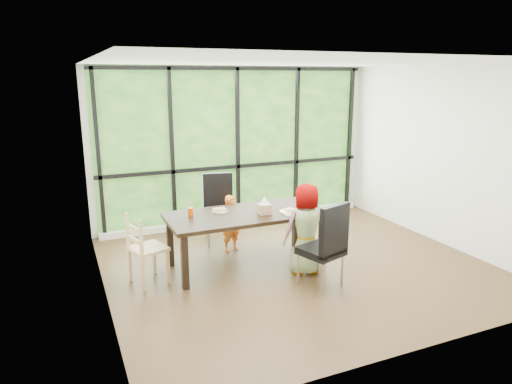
# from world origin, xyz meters

# --- Properties ---
(ground) EXTENTS (5.00, 5.00, 0.00)m
(ground) POSITION_xyz_m (0.00, 0.00, 0.00)
(ground) COLOR black
(ground) RESTS_ON ground
(back_wall) EXTENTS (5.00, 0.00, 5.00)m
(back_wall) POSITION_xyz_m (0.00, 2.25, 1.35)
(back_wall) COLOR silver
(back_wall) RESTS_ON ground
(foliage_backdrop) EXTENTS (4.80, 0.02, 2.65)m
(foliage_backdrop) POSITION_xyz_m (0.00, 2.23, 1.35)
(foliage_backdrop) COLOR #1B4718
(foliage_backdrop) RESTS_ON back_wall
(window_mullions) EXTENTS (4.80, 0.06, 2.65)m
(window_mullions) POSITION_xyz_m (0.00, 2.19, 1.35)
(window_mullions) COLOR black
(window_mullions) RESTS_ON back_wall
(window_sill) EXTENTS (4.80, 0.12, 0.10)m
(window_sill) POSITION_xyz_m (0.00, 2.15, 0.05)
(window_sill) COLOR silver
(window_sill) RESTS_ON ground
(dining_table) EXTENTS (2.19, 1.12, 0.75)m
(dining_table) POSITION_xyz_m (-0.62, 0.29, 0.38)
(dining_table) COLOR black
(dining_table) RESTS_ON ground
(chair_window_leather) EXTENTS (0.55, 0.55, 1.08)m
(chair_window_leather) POSITION_xyz_m (-0.68, 1.24, 0.54)
(chair_window_leather) COLOR black
(chair_window_leather) RESTS_ON ground
(chair_interior_leather) EXTENTS (0.58, 0.58, 1.08)m
(chair_interior_leather) POSITION_xyz_m (-0.04, -0.68, 0.54)
(chair_interior_leather) COLOR black
(chair_interior_leather) RESTS_ON ground
(chair_end_beech) EXTENTS (0.51, 0.52, 0.90)m
(chair_end_beech) POSITION_xyz_m (-1.95, 0.27, 0.45)
(chair_end_beech) COLOR tan
(chair_end_beech) RESTS_ON ground
(child_toddler) EXTENTS (0.35, 0.26, 0.85)m
(child_toddler) POSITION_xyz_m (-0.62, 0.87, 0.43)
(child_toddler) COLOR #D1611D
(child_toddler) RESTS_ON ground
(child_older) EXTENTS (0.64, 0.46, 1.20)m
(child_older) POSITION_xyz_m (0.00, -0.25, 0.60)
(child_older) COLOR slate
(child_older) RESTS_ON ground
(placemat) EXTENTS (0.39, 0.28, 0.01)m
(placemat) POSITION_xyz_m (-0.01, 0.06, 0.75)
(placemat) COLOR tan
(placemat) RESTS_ON dining_table
(plate_far) EXTENTS (0.21, 0.21, 0.01)m
(plate_far) POSITION_xyz_m (-0.94, 0.48, 0.76)
(plate_far) COLOR white
(plate_far) RESTS_ON dining_table
(plate_near) EXTENTS (0.27, 0.27, 0.02)m
(plate_near) POSITION_xyz_m (-0.07, 0.08, 0.76)
(plate_near) COLOR white
(plate_near) RESTS_ON dining_table
(orange_cup) EXTENTS (0.07, 0.07, 0.11)m
(orange_cup) POSITION_xyz_m (-1.35, 0.44, 0.81)
(orange_cup) COLOR #E54100
(orange_cup) RESTS_ON dining_table
(green_cup) EXTENTS (0.07, 0.07, 0.11)m
(green_cup) POSITION_xyz_m (0.21, 0.00, 0.81)
(green_cup) COLOR #4FD53D
(green_cup) RESTS_ON dining_table
(white_mug) EXTENTS (0.08, 0.08, 0.09)m
(white_mug) POSITION_xyz_m (0.37, 0.36, 0.79)
(white_mug) COLOR white
(white_mug) RESTS_ON dining_table
(tissue_box) EXTENTS (0.16, 0.16, 0.13)m
(tissue_box) POSITION_xyz_m (-0.42, 0.16, 0.82)
(tissue_box) COLOR tan
(tissue_box) RESTS_ON dining_table
(crepe_rolls_far) EXTENTS (0.20, 0.12, 0.04)m
(crepe_rolls_far) POSITION_xyz_m (-0.94, 0.48, 0.78)
(crepe_rolls_far) COLOR tan
(crepe_rolls_far) RESTS_ON plate_far
(crepe_rolls_near) EXTENTS (0.15, 0.12, 0.04)m
(crepe_rolls_near) POSITION_xyz_m (-0.07, 0.08, 0.78)
(crepe_rolls_near) COLOR tan
(crepe_rolls_near) RESTS_ON plate_near
(straw_white) EXTENTS (0.01, 0.04, 0.20)m
(straw_white) POSITION_xyz_m (-1.35, 0.44, 0.90)
(straw_white) COLOR white
(straw_white) RESTS_ON orange_cup
(straw_pink) EXTENTS (0.01, 0.04, 0.20)m
(straw_pink) POSITION_xyz_m (0.21, 0.00, 0.90)
(straw_pink) COLOR pink
(straw_pink) RESTS_ON green_cup
(tissue) EXTENTS (0.12, 0.12, 0.11)m
(tissue) POSITION_xyz_m (-0.42, 0.16, 0.94)
(tissue) COLOR white
(tissue) RESTS_ON tissue_box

